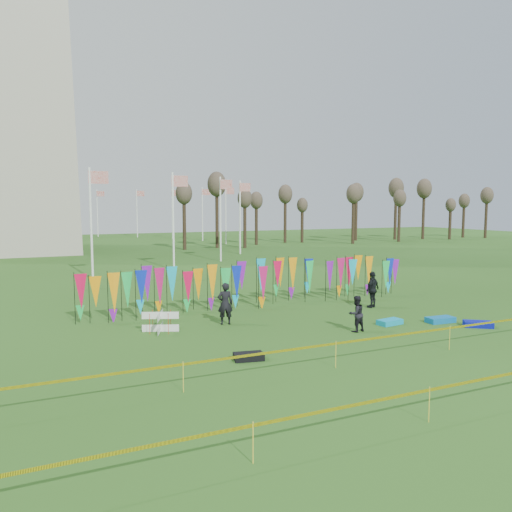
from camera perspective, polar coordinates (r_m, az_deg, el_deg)
name	(u,v)px	position (r m, az deg, el deg)	size (l,w,h in m)	color
ground	(334,340)	(20.27, 8.95, -9.47)	(160.00, 160.00, 0.00)	#254C15
banner_row	(261,280)	(26.47, 0.58, -2.71)	(18.64, 0.64, 2.28)	black
caution_tape_near	(377,339)	(17.68, 13.63, -9.22)	(26.00, 0.02, 0.90)	#E1D904
caution_tape_far	(485,380)	(14.63, 24.68, -12.80)	(26.00, 0.02, 0.90)	#E1D904
tree_line	(352,200)	(73.96, 10.88, 6.36)	(53.92, 1.92, 7.84)	#3B2A1D
box_kite	(160,322)	(21.53, -10.88, -7.39)	(0.79, 0.79, 0.87)	red
person_left	(225,304)	(22.41, -3.55, -5.45)	(0.69, 0.50, 1.89)	black
person_mid	(356,314)	(21.56, 11.38, -6.48)	(0.75, 0.46, 1.54)	black
person_right	(373,289)	(26.73, 13.17, -3.75)	(1.11, 0.63, 1.90)	black
kite_bag_turquoise	(390,322)	(23.29, 15.04, -7.29)	(1.15, 0.58, 0.23)	#0DA2D1
kite_bag_blue	(478,324)	(24.14, 24.05, -7.12)	(1.18, 0.62, 0.25)	#0A13AF
kite_bag_black	(249,357)	(17.55, -0.85, -11.42)	(1.02, 0.59, 0.24)	black
kite_bag_teal	(440,320)	(24.40, 20.31, -6.84)	(1.29, 0.62, 0.25)	#0D6DB6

